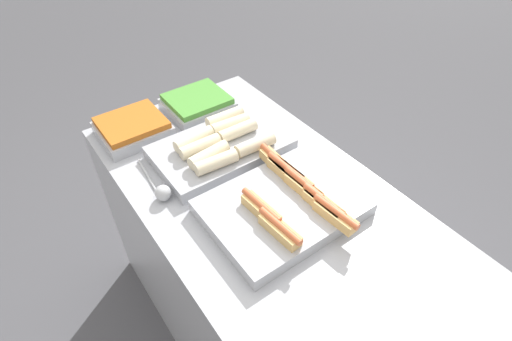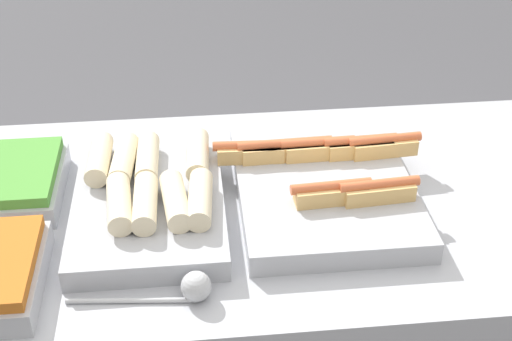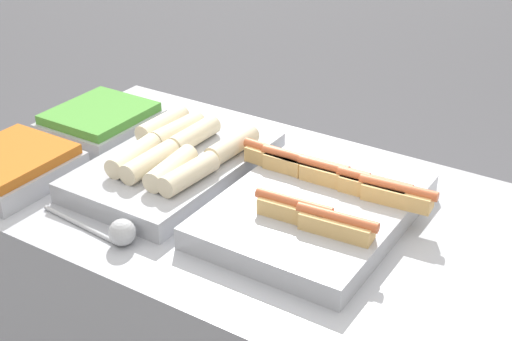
# 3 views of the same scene
# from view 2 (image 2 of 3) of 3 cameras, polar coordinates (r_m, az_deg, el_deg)

# --- Properties ---
(tray_hotdogs) EXTENTS (0.48, 0.50, 0.10)m
(tray_hotdogs) POSITION_cam_2_polar(r_m,az_deg,el_deg) (1.58, 5.41, -0.85)
(tray_hotdogs) COLOR #A8AAB2
(tray_hotdogs) RESTS_ON counter
(tray_wraps) EXTENTS (0.32, 0.51, 0.10)m
(tray_wraps) POSITION_cam_2_polar(r_m,az_deg,el_deg) (1.55, -8.50, -1.76)
(tray_wraps) COLOR #A8AAB2
(tray_wraps) RESTS_ON counter
(tray_side_back) EXTENTS (0.24, 0.27, 0.07)m
(tray_side_back) POSITION_cam_2_polar(r_m,az_deg,el_deg) (1.66, -19.37, -0.91)
(tray_side_back) COLOR #A8AAB2
(tray_side_back) RESTS_ON counter
(serving_spoon_near) EXTENTS (0.27, 0.06, 0.06)m
(serving_spoon_near) POSITION_cam_2_polar(r_m,az_deg,el_deg) (1.32, -5.40, -9.34)
(serving_spoon_near) COLOR #B2B5BA
(serving_spoon_near) RESTS_ON counter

